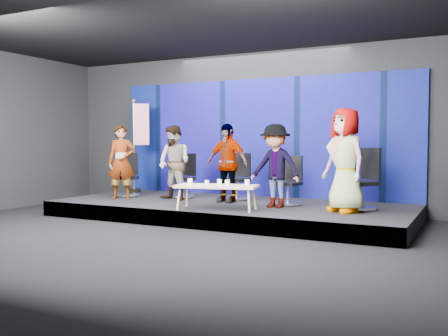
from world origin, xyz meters
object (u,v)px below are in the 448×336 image
at_px(panelist_a, 122,162).
at_px(panelist_b, 174,163).
at_px(panelist_c, 227,163).
at_px(mug_b, 207,183).
at_px(chair_d, 289,189).
at_px(mug_e, 247,182).
at_px(panelist_d, 275,166).
at_px(mug_a, 190,181).
at_px(chair_e, 362,189).
at_px(chair_a, 128,182).
at_px(panelist_e, 345,160).
at_px(chair_b, 184,183).
at_px(mug_d, 227,183).
at_px(mug_c, 219,182).
at_px(flag_stand, 139,143).
at_px(chair_c, 238,184).
at_px(coffee_table, 217,187).

height_order(panelist_a, panelist_b, panelist_a).
relative_size(panelist_c, mug_b, 17.78).
relative_size(chair_d, mug_e, 9.38).
relative_size(panelist_d, mug_a, 14.65).
xyz_separation_m(panelist_d, chair_e, (1.49, 0.42, -0.40)).
relative_size(chair_a, mug_b, 10.88).
distance_m(panelist_e, mug_e, 1.72).
height_order(panelist_b, chair_d, panelist_b).
distance_m(panelist_a, chair_b, 1.40).
distance_m(chair_b, panelist_c, 1.33).
bearing_deg(chair_e, mug_d, -115.07).
distance_m(panelist_c, mug_c, 1.11).
height_order(chair_b, mug_b, chair_b).
relative_size(chair_a, panelist_e, 0.54).
bearing_deg(mug_d, flag_stand, 150.32).
relative_size(chair_a, chair_c, 0.99).
relative_size(panelist_a, mug_b, 17.63).
xyz_separation_m(panelist_a, chair_e, (4.90, 0.57, -0.42)).
relative_size(panelist_a, chair_d, 1.65).
relative_size(chair_a, mug_a, 9.21).
distance_m(chair_a, chair_b, 1.29).
height_order(chair_c, chair_e, chair_e).
height_order(panelist_a, chair_c, panelist_a).
relative_size(panelist_d, panelist_e, 0.86).
bearing_deg(panelist_d, mug_c, -130.50).
relative_size(panelist_b, mug_e, 15.37).
distance_m(chair_c, mug_d, 1.72).
distance_m(panelist_d, mug_e, 0.70).
xyz_separation_m(chair_b, chair_e, (3.85, -0.22, 0.05)).
height_order(chair_a, panelist_b, panelist_b).
xyz_separation_m(chair_b, flag_stand, (-1.54, 0.46, 0.87)).
xyz_separation_m(chair_a, panelist_e, (4.89, -0.35, 0.57)).
xyz_separation_m(mug_b, mug_e, (0.63, 0.33, 0.01)).
xyz_separation_m(chair_e, mug_e, (-1.79, -0.99, 0.13)).
xyz_separation_m(chair_a, mug_b, (2.67, -1.20, 0.17)).
relative_size(panelist_c, chair_d, 1.66).
distance_m(chair_b, chair_c, 1.22).
bearing_deg(flag_stand, chair_e, -39.56).
distance_m(panelist_a, mug_a, 2.25).
xyz_separation_m(panelist_b, chair_c, (1.13, 0.68, -0.45)).
relative_size(mug_a, mug_c, 1.09).
bearing_deg(chair_e, panelist_c, -143.38).
distance_m(chair_c, flag_stand, 2.89).
relative_size(chair_a, mug_d, 9.65).
height_order(chair_a, mug_d, chair_a).
xyz_separation_m(chair_c, panelist_e, (2.44, -0.87, 0.57)).
bearing_deg(mug_e, chair_c, 121.16).
height_order(chair_c, panelist_c, panelist_c).
bearing_deg(chair_a, mug_e, -44.26).
distance_m(panelist_b, coffee_table, 1.78).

